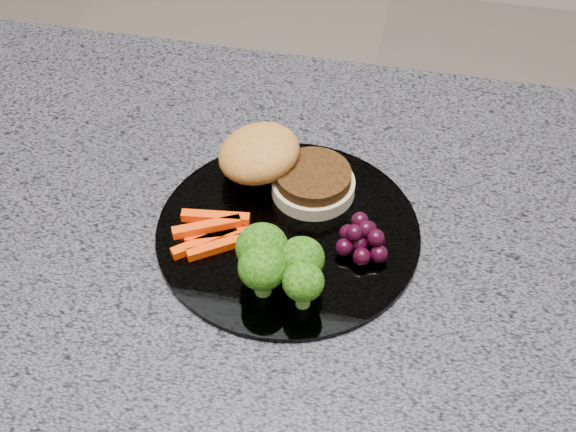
# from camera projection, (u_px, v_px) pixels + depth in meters

# --- Properties ---
(countertop) EXTENTS (1.20, 0.60, 0.04)m
(countertop) POSITION_uv_depth(u_px,v_px,m) (242.00, 241.00, 0.81)
(countertop) COLOR #565560
(countertop) RESTS_ON island_cabinet
(plate) EXTENTS (0.26, 0.26, 0.01)m
(plate) POSITION_uv_depth(u_px,v_px,m) (288.00, 232.00, 0.79)
(plate) COLOR white
(plate) RESTS_ON countertop
(burger) EXTENTS (0.15, 0.10, 0.05)m
(burger) POSITION_uv_depth(u_px,v_px,m) (278.00, 167.00, 0.82)
(burger) COLOR beige
(burger) RESTS_ON plate
(carrot_sticks) EXTENTS (0.08, 0.07, 0.02)m
(carrot_sticks) POSITION_uv_depth(u_px,v_px,m) (213.00, 232.00, 0.78)
(carrot_sticks) COLOR #FB3D04
(carrot_sticks) RESTS_ON plate
(broccoli) EXTENTS (0.09, 0.07, 0.06)m
(broccoli) POSITION_uv_depth(u_px,v_px,m) (278.00, 262.00, 0.72)
(broccoli) COLOR #629937
(broccoli) RESTS_ON plate
(grape_bunch) EXTENTS (0.05, 0.05, 0.03)m
(grape_bunch) POSITION_uv_depth(u_px,v_px,m) (363.00, 239.00, 0.76)
(grape_bunch) COLOR black
(grape_bunch) RESTS_ON plate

